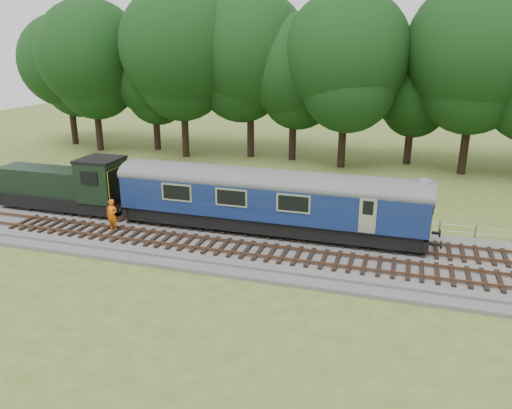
% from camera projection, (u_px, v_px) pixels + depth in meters
% --- Properties ---
extents(ground, '(120.00, 120.00, 0.00)m').
position_uv_depth(ground, '(291.00, 250.00, 28.08)').
color(ground, '#4E6324').
rests_on(ground, ground).
extents(ballast, '(70.00, 7.00, 0.35)m').
position_uv_depth(ballast, '(291.00, 247.00, 28.02)').
color(ballast, '#4C4C4F').
rests_on(ballast, ground).
extents(track_north, '(67.20, 2.40, 0.21)m').
position_uv_depth(track_north, '(297.00, 234.00, 29.22)').
color(track_north, black).
rests_on(track_north, ballast).
extents(track_south, '(67.20, 2.40, 0.21)m').
position_uv_depth(track_south, '(284.00, 254.00, 26.50)').
color(track_south, black).
rests_on(track_south, ballast).
extents(fence, '(64.00, 0.12, 1.00)m').
position_uv_depth(fence, '(307.00, 223.00, 32.16)').
color(fence, '#6B6054').
rests_on(fence, ground).
extents(tree_line, '(70.00, 8.00, 18.00)m').
position_uv_depth(tree_line, '(344.00, 162.00, 48.03)').
color(tree_line, black).
rests_on(tree_line, ground).
extents(dmu_railcar, '(18.05, 2.86, 3.88)m').
position_uv_depth(dmu_railcar, '(269.00, 196.00, 29.01)').
color(dmu_railcar, black).
rests_on(dmu_railcar, ground).
extents(shunter_loco, '(8.92, 2.60, 3.38)m').
position_uv_depth(shunter_loco, '(67.00, 187.00, 33.12)').
color(shunter_loco, black).
rests_on(shunter_loco, ground).
extents(worker, '(0.75, 0.53, 1.96)m').
position_uv_depth(worker, '(112.00, 215.00, 29.58)').
color(worker, '#E75E0C').
rests_on(worker, ballast).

